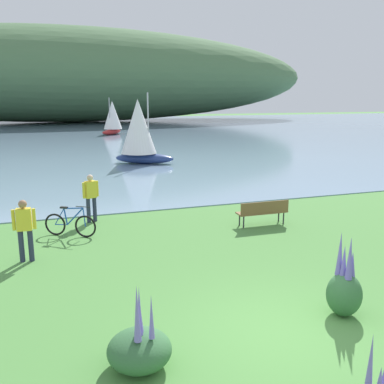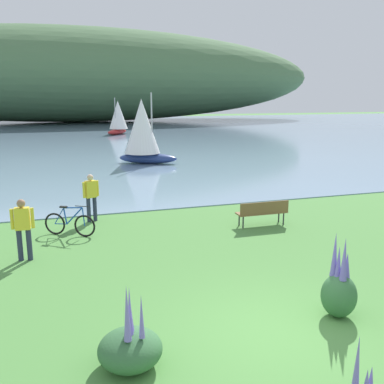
% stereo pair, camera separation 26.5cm
% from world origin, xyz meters
% --- Properties ---
extents(ground_plane, '(200.00, 200.00, 0.00)m').
position_xyz_m(ground_plane, '(0.00, 0.00, 0.00)').
color(ground_plane, '#518E42').
extents(bay_water, '(180.00, 80.00, 0.04)m').
position_xyz_m(bay_water, '(0.00, 49.43, 0.02)').
color(bay_water, '#7A99B2').
rests_on(bay_water, ground).
extents(distant_hillside, '(89.72, 28.00, 16.10)m').
position_xyz_m(distant_hillside, '(0.73, 73.62, 8.09)').
color(distant_hillside, '#4C7047').
rests_on(distant_hillside, bay_water).
extents(park_bench_near_camera, '(1.80, 0.49, 0.88)m').
position_xyz_m(park_bench_near_camera, '(3.00, 6.35, 0.52)').
color(park_bench_near_camera, brown).
rests_on(park_bench_near_camera, ground).
extents(bicycle_leaning_near_bench, '(1.55, 0.97, 1.01)m').
position_xyz_m(bicycle_leaning_near_bench, '(-3.38, 7.24, 0.40)').
color(bicycle_leaning_near_bench, black).
rests_on(bicycle_leaning_near_bench, ground).
extents(person_at_shoreline, '(0.57, 0.34, 1.71)m').
position_xyz_m(person_at_shoreline, '(-2.57, 8.69, 0.98)').
color(person_at_shoreline, '#282D47').
rests_on(person_at_shoreline, ground).
extents(person_on_the_grass, '(0.61, 0.25, 1.71)m').
position_xyz_m(person_on_the_grass, '(-4.63, 5.41, 0.98)').
color(person_on_the_grass, '#282D47').
rests_on(person_on_the_grass, ground).
extents(echium_bush_beside_closest, '(1.07, 1.07, 1.56)m').
position_xyz_m(echium_bush_beside_closest, '(-2.71, -0.18, 0.35)').
color(echium_bush_beside_closest, '#386B3D').
rests_on(echium_bush_beside_closest, ground).
extents(echium_bush_far_cluster, '(0.71, 0.71, 1.75)m').
position_xyz_m(echium_bush_far_cluster, '(1.58, 0.21, 0.55)').
color(echium_bush_far_cluster, '#386B3D').
rests_on(echium_bush_far_cluster, ground).
extents(sailboat_nearest_to_shore, '(3.29, 3.49, 4.26)m').
position_xyz_m(sailboat_nearest_to_shore, '(3.59, 44.83, 2.04)').
color(sailboat_nearest_to_shore, '#B22323').
rests_on(sailboat_nearest_to_shore, bay_water).
extents(sailboat_mid_bay, '(3.99, 3.14, 4.61)m').
position_xyz_m(sailboat_mid_bay, '(1.87, 21.44, 2.21)').
color(sailboat_mid_bay, navy).
rests_on(sailboat_mid_bay, bay_water).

